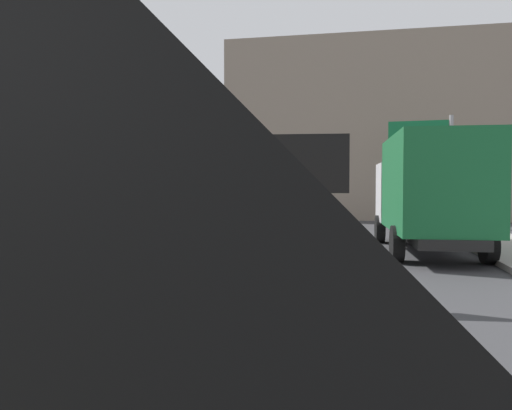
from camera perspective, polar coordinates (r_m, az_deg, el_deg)
lane_center_stripe at (r=4.73m, az=-6.25°, el=-21.02°), size 0.14×36.00×0.01m
arrow_board_trailer at (r=8.16m, az=4.95°, el=-7.58°), size 1.60×1.89×2.70m
box_truck at (r=14.46m, az=19.23°, el=1.57°), size 2.62×6.64×3.16m
pickup_car at (r=10.37m, az=-7.98°, el=-4.28°), size 2.12×5.04×1.38m
highway_guide_sign at (r=23.64m, az=19.64°, el=5.87°), size 2.78×0.35×5.00m
far_building_block at (r=30.32m, az=12.94°, el=8.11°), size 16.08×6.39×10.01m
traffic_cone_mid_lane at (r=4.95m, az=-1.94°, el=-16.28°), size 0.36×0.36×0.61m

